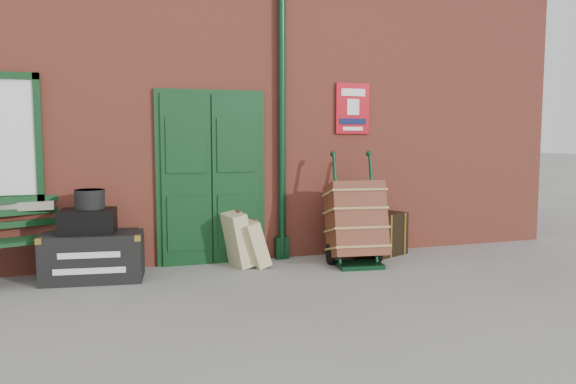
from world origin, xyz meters
name	(u,v)px	position (x,y,z in m)	size (l,w,h in m)	color
ground	(265,290)	(0.00, 0.00, 0.00)	(80.00, 80.00, 0.00)	gray
station_building	(206,106)	(0.00, 3.49, 2.16)	(10.30, 4.30, 4.36)	#AC4A37
bench	(50,235)	(-2.25, 1.32, 0.50)	(1.69, 1.01, 1.00)	#0E3316
houdini_trunk	(94,256)	(-1.77, 1.04, 0.28)	(1.11, 0.61, 0.55)	black
strongbox	(88,221)	(-1.82, 1.04, 0.69)	(0.61, 0.44, 0.28)	black
hatbox	(90,199)	(-1.79, 1.07, 0.94)	(0.33, 0.33, 0.22)	black
suitcase_back	(238,239)	(-0.02, 1.19, 0.35)	(0.19, 0.48, 0.68)	#C6B982
suitcase_front	(253,243)	(0.16, 1.09, 0.30)	(0.17, 0.44, 0.58)	#C6B982
porter_trolley	(356,222)	(1.46, 0.82, 0.56)	(0.79, 0.84, 1.44)	black
dark_trunk	(375,234)	(1.97, 1.25, 0.30)	(0.82, 0.54, 0.59)	black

